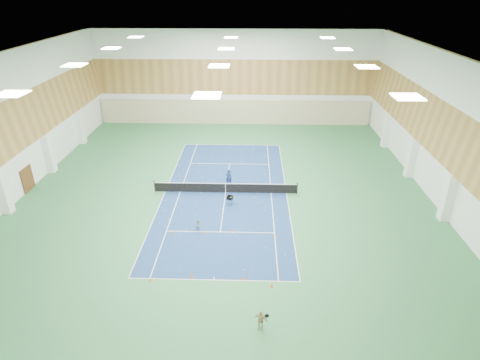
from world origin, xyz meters
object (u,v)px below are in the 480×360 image
tennis_net (226,187)px  ball_cart (230,200)px  child_apron (260,320)px  child_court (198,225)px  coach (229,177)px

tennis_net → ball_cart: size_ratio=15.38×
child_apron → ball_cart: (-2.38, 13.54, -0.19)m
tennis_net → child_apron: (2.89, -15.74, 0.05)m
child_court → ball_cart: bearing=34.2°
coach → child_court: (-1.87, -7.75, -0.32)m
coach → child_court: 7.98m
tennis_net → ball_cart: bearing=-76.8°
coach → ball_cart: 3.77m
tennis_net → coach: 1.57m
coach → child_apron: (2.69, -17.28, -0.20)m
coach → child_apron: coach is taller
tennis_net → child_apron: 16.01m
coach → ball_cart: coach is taller
tennis_net → child_court: bearing=-105.1°
child_court → child_apron: (4.57, -9.53, 0.12)m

